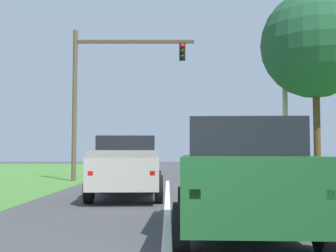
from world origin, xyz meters
TOP-DOWN VIEW (x-y plane):
  - ground_plane at (0.00, 10.02)m, footprint 120.00×120.00m
  - red_suv_near at (1.30, 3.28)m, footprint 2.46×4.88m
  - pickup_truck_lead at (-1.29, 9.46)m, footprint 2.36×5.41m
  - traffic_light at (-3.32, 18.00)m, footprint 6.40×0.40m
  - keep_moving_sign at (4.67, 17.95)m, footprint 0.60×0.09m
  - oak_tree_right at (7.75, 17.85)m, footprint 5.66×5.66m
  - utility_pole_right at (6.50, 19.24)m, footprint 0.28×0.28m

SIDE VIEW (x-z plane):
  - ground_plane at x=0.00m, z-range 0.00..0.00m
  - pickup_truck_lead at x=-1.29m, z-range 0.02..1.98m
  - red_suv_near at x=1.30m, z-range 0.05..2.04m
  - keep_moving_sign at x=4.67m, z-range 0.35..2.86m
  - utility_pole_right at x=6.50m, z-range 0.00..9.56m
  - traffic_light at x=-3.32m, z-range 1.18..9.10m
  - oak_tree_right at x=7.75m, z-range 2.15..12.13m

